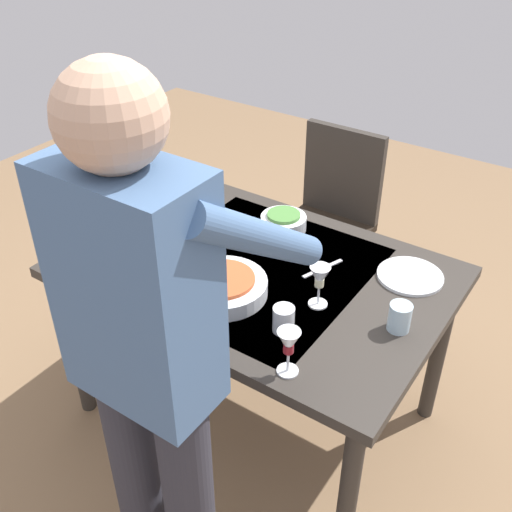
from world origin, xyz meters
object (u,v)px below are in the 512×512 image
water_cup_near_right (400,317)px  dinner_plate_far (410,276)px  side_bowl_bread (130,223)px  chair_near (331,211)px  water_cup_near_left (284,319)px  dinner_plate_near (191,205)px  wine_glass_right (289,344)px  wine_bottle (116,249)px  dining_table (256,285)px  side_bowl_salad (283,221)px  person_server (150,358)px  serving_bowl_pasta (223,286)px  wine_glass_left (320,279)px

water_cup_near_right → dinner_plate_far: (0.07, -0.28, -0.04)m
side_bowl_bread → chair_near: bearing=-114.8°
water_cup_near_left → dinner_plate_near: water_cup_near_left is taller
dinner_plate_far → wine_glass_right: bearing=79.8°
side_bowl_bread → dinner_plate_near: bearing=-104.8°
wine_bottle → dining_table: bearing=-139.9°
dining_table → chair_near: bearing=-81.0°
chair_near → dinner_plate_far: bearing=136.3°
side_bowl_salad → water_cup_near_right: bearing=153.4°
person_server → dinner_plate_far: person_server is taller
side_bowl_salad → dinner_plate_far: side_bowl_salad is taller
dinner_plate_near → wine_glass_right: bearing=144.8°
dining_table → side_bowl_salad: size_ratio=7.46×
water_cup_near_left → dinner_plate_near: 0.86m
wine_bottle → chair_near: bearing=-101.5°
dinner_plate_far → serving_bowl_pasta: bearing=42.4°
wine_glass_right → dinner_plate_near: bearing=-35.2°
serving_bowl_pasta → dinner_plate_far: bearing=-137.6°
water_cup_near_left → side_bowl_salad: water_cup_near_left is taller
dining_table → dinner_plate_far: bearing=-152.1°
serving_bowl_pasta → water_cup_near_right: bearing=-163.7°
side_bowl_bread → wine_bottle: bearing=126.8°
chair_near → side_bowl_bread: bearing=65.2°
wine_glass_left → dinner_plate_near: wine_glass_left is taller
dining_table → wine_glass_right: 0.56m
wine_glass_left → wine_bottle: bearing=20.8°
person_server → wine_bottle: (0.55, -0.41, -0.11)m
person_server → dining_table: bearing=-76.0°
water_cup_near_right → serving_bowl_pasta: size_ratio=0.31×
side_bowl_bread → dinner_plate_far: size_ratio=0.70×
dining_table → side_bowl_salad: (0.06, -0.28, 0.11)m
dining_table → wine_glass_left: bearing=168.1°
water_cup_near_right → wine_glass_left: bearing=7.6°
chair_near → dinner_plate_near: chair_near is taller
water_cup_near_right → dinner_plate_near: bearing=-13.2°
wine_glass_left → water_cup_near_right: bearing=-172.4°
dining_table → chair_near: (0.13, -0.84, -0.13)m
dinner_plate_far → chair_near: bearing=-43.7°
water_cup_near_left → wine_bottle: bearing=7.0°
chair_near → side_bowl_bread: chair_near is taller
dining_table → water_cup_near_right: size_ratio=14.43×
side_bowl_salad → wine_glass_right: bearing=122.9°
wine_glass_right → serving_bowl_pasta: 0.42m
water_cup_near_right → side_bowl_salad: 0.69m
wine_glass_left → chair_near: bearing=-65.0°
side_bowl_bread → water_cup_near_right: bearing=-177.9°
dining_table → serving_bowl_pasta: bearing=88.3°
dining_table → person_server: 0.80m
water_cup_near_left → serving_bowl_pasta: water_cup_near_left is taller
chair_near → wine_glass_left: (-0.42, 0.90, 0.31)m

